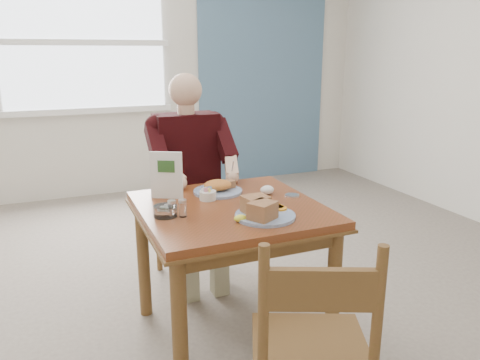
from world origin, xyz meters
name	(u,v)px	position (x,y,z in m)	size (l,w,h in m)	color
floor	(231,333)	(0.00, 0.00, 0.00)	(6.00, 6.00, 0.00)	#695D55
wall_back	(125,63)	(0.00, 3.00, 1.40)	(5.50, 5.50, 0.00)	silver
accent_panel	(263,61)	(1.60, 2.98, 1.40)	(1.60, 0.02, 2.80)	slate
lemon_wedge	(240,218)	(-0.04, -0.24, 0.77)	(0.06, 0.04, 0.03)	yellow
napkin	(267,190)	(0.26, 0.10, 0.77)	(0.08, 0.06, 0.05)	white
metal_dish	(292,195)	(0.37, 0.01, 0.75)	(0.08, 0.08, 0.01)	silver
window	(83,42)	(-0.40, 2.97, 1.60)	(1.72, 0.04, 1.42)	white
table	(230,226)	(0.00, 0.00, 0.64)	(0.92, 0.92, 0.75)	brown
chair_far	(187,209)	(0.00, 0.80, 0.48)	(0.42, 0.42, 0.95)	brown
chair_near	(312,353)	(-0.04, -0.89, 0.48)	(0.55, 0.55, 0.95)	brown
diner	(190,164)	(0.00, 0.71, 0.81)	(0.53, 0.56, 1.39)	tan
near_plate	(262,210)	(0.07, -0.23, 0.79)	(0.38, 0.38, 0.10)	white
far_plate	(218,188)	(0.02, 0.24, 0.78)	(0.30, 0.30, 0.07)	white
caddy	(208,195)	(-0.07, 0.14, 0.77)	(0.12, 0.12, 0.07)	white
shakers	(177,208)	(-0.30, -0.07, 0.79)	(0.09, 0.05, 0.09)	white
creamer	(165,211)	(-0.35, -0.03, 0.78)	(0.14, 0.14, 0.05)	white
menu	(166,175)	(-0.27, 0.24, 0.88)	(0.16, 0.09, 0.26)	white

